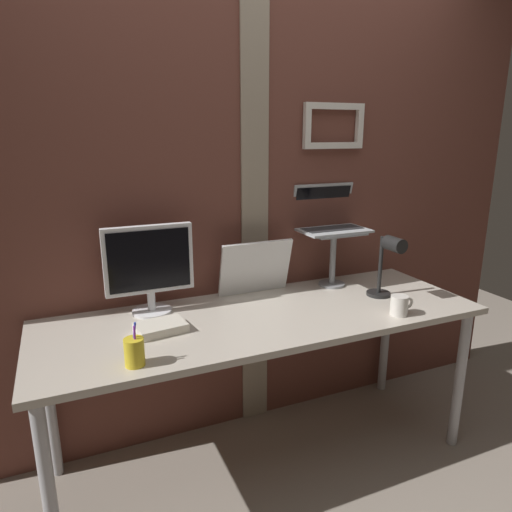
{
  "coord_description": "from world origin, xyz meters",
  "views": [
    {
      "loc": [
        -0.89,
        -1.79,
        1.57
      ],
      "look_at": [
        -0.08,
        0.09,
        1.02
      ],
      "focal_mm": 32.22,
      "sensor_mm": 36.0,
      "label": 1
    }
  ],
  "objects_px": {
    "pen_cup": "(134,352)",
    "laptop": "(327,217)",
    "whiteboard_panel": "(255,268)",
    "coffee_mug": "(400,305)",
    "desk_lamp": "(388,260)",
    "monitor": "(149,264)"
  },
  "relations": [
    {
      "from": "desk_lamp",
      "to": "coffee_mug",
      "type": "bearing_deg",
      "value": -111.81
    },
    {
      "from": "laptop",
      "to": "pen_cup",
      "type": "height_order",
      "value": "laptop"
    },
    {
      "from": "desk_lamp",
      "to": "pen_cup",
      "type": "xyz_separation_m",
      "value": [
        -1.25,
        -0.19,
        -0.15
      ]
    },
    {
      "from": "whiteboard_panel",
      "to": "coffee_mug",
      "type": "bearing_deg",
      "value": -46.48
    },
    {
      "from": "laptop",
      "to": "desk_lamp",
      "type": "bearing_deg",
      "value": -69.3
    },
    {
      "from": "monitor",
      "to": "whiteboard_panel",
      "type": "xyz_separation_m",
      "value": [
        0.54,
        0.04,
        -0.09
      ]
    },
    {
      "from": "desk_lamp",
      "to": "coffee_mug",
      "type": "relative_size",
      "value": 2.75
    },
    {
      "from": "desk_lamp",
      "to": "pen_cup",
      "type": "distance_m",
      "value": 1.28
    },
    {
      "from": "monitor",
      "to": "laptop",
      "type": "distance_m",
      "value": 0.98
    },
    {
      "from": "coffee_mug",
      "to": "monitor",
      "type": "bearing_deg",
      "value": 155.11
    },
    {
      "from": "coffee_mug",
      "to": "desk_lamp",
      "type": "bearing_deg",
      "value": 68.19
    },
    {
      "from": "monitor",
      "to": "coffee_mug",
      "type": "xyz_separation_m",
      "value": [
        1.02,
        -0.48,
        -0.18
      ]
    },
    {
      "from": "pen_cup",
      "to": "laptop",
      "type": "bearing_deg",
      "value": 26.01
    },
    {
      "from": "monitor",
      "to": "coffee_mug",
      "type": "distance_m",
      "value": 1.14
    },
    {
      "from": "monitor",
      "to": "coffee_mug",
      "type": "relative_size",
      "value": 3.48
    },
    {
      "from": "whiteboard_panel",
      "to": "pen_cup",
      "type": "distance_m",
      "value": 0.86
    },
    {
      "from": "laptop",
      "to": "pen_cup",
      "type": "xyz_separation_m",
      "value": [
        -1.12,
        -0.55,
        -0.31
      ]
    },
    {
      "from": "whiteboard_panel",
      "to": "pen_cup",
      "type": "height_order",
      "value": "whiteboard_panel"
    },
    {
      "from": "laptop",
      "to": "coffee_mug",
      "type": "relative_size",
      "value": 3.07
    },
    {
      "from": "whiteboard_panel",
      "to": "desk_lamp",
      "type": "bearing_deg",
      "value": -29.56
    },
    {
      "from": "monitor",
      "to": "whiteboard_panel",
      "type": "distance_m",
      "value": 0.54
    },
    {
      "from": "monitor",
      "to": "laptop",
      "type": "relative_size",
      "value": 1.13
    }
  ]
}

